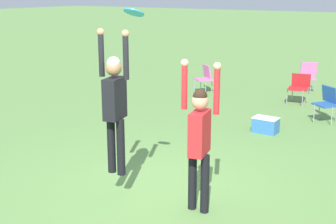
{
  "coord_description": "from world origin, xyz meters",
  "views": [
    {
      "loc": [
        3.72,
        -5.33,
        3.0
      ],
      "look_at": [
        0.15,
        0.05,
        1.3
      ],
      "focal_mm": 50.0,
      "sensor_mm": 36.0,
      "label": 1
    }
  ],
  "objects_px": {
    "camping_chair_0": "(299,86)",
    "camping_chair_2": "(205,76)",
    "person_jumping": "(115,100)",
    "person_defending": "(199,134)",
    "cooler_box": "(266,125)",
    "frisbee": "(134,12)",
    "camping_chair_5": "(307,75)",
    "camping_chair_3": "(327,101)"
  },
  "relations": [
    {
      "from": "person_jumping",
      "to": "camping_chair_5",
      "type": "relative_size",
      "value": 2.39
    },
    {
      "from": "person_jumping",
      "to": "camping_chair_2",
      "type": "xyz_separation_m",
      "value": [
        -2.5,
        7.1,
        -1.0
      ]
    },
    {
      "from": "person_jumping",
      "to": "person_defending",
      "type": "bearing_deg",
      "value": -90.0
    },
    {
      "from": "person_jumping",
      "to": "cooler_box",
      "type": "bearing_deg",
      "value": -20.98
    },
    {
      "from": "cooler_box",
      "to": "camping_chair_2",
      "type": "bearing_deg",
      "value": 137.49
    },
    {
      "from": "camping_chair_0",
      "to": "camping_chair_2",
      "type": "relative_size",
      "value": 0.98
    },
    {
      "from": "person_defending",
      "to": "frisbee",
      "type": "relative_size",
      "value": 7.67
    },
    {
      "from": "frisbee",
      "to": "camping_chair_5",
      "type": "height_order",
      "value": "frisbee"
    },
    {
      "from": "person_jumping",
      "to": "camping_chair_5",
      "type": "bearing_deg",
      "value": -13.1
    },
    {
      "from": "frisbee",
      "to": "camping_chair_3",
      "type": "xyz_separation_m",
      "value": [
        1.02,
        5.94,
        -2.22
      ]
    },
    {
      "from": "person_defending",
      "to": "frisbee",
      "type": "height_order",
      "value": "frisbee"
    },
    {
      "from": "person_jumping",
      "to": "frisbee",
      "type": "distance_m",
      "value": 1.29
    },
    {
      "from": "person_jumping",
      "to": "camping_chair_2",
      "type": "relative_size",
      "value": 2.58
    },
    {
      "from": "camping_chair_0",
      "to": "cooler_box",
      "type": "relative_size",
      "value": 1.52
    },
    {
      "from": "camping_chair_5",
      "to": "frisbee",
      "type": "bearing_deg",
      "value": 59.39
    },
    {
      "from": "person_jumping",
      "to": "camping_chair_0",
      "type": "bearing_deg",
      "value": -15.46
    },
    {
      "from": "camping_chair_0",
      "to": "camping_chair_2",
      "type": "height_order",
      "value": "camping_chair_2"
    },
    {
      "from": "person_jumping",
      "to": "cooler_box",
      "type": "distance_m",
      "value": 4.51
    },
    {
      "from": "person_defending",
      "to": "camping_chair_0",
      "type": "xyz_separation_m",
      "value": [
        -0.92,
        6.99,
        -0.63
      ]
    },
    {
      "from": "person_jumping",
      "to": "camping_chair_3",
      "type": "xyz_separation_m",
      "value": [
        1.44,
        5.89,
        -1.0
      ]
    },
    {
      "from": "person_defending",
      "to": "camping_chair_0",
      "type": "distance_m",
      "value": 7.08
    },
    {
      "from": "person_defending",
      "to": "camping_chair_5",
      "type": "relative_size",
      "value": 2.4
    },
    {
      "from": "camping_chair_2",
      "to": "camping_chair_3",
      "type": "xyz_separation_m",
      "value": [
        3.93,
        -1.22,
        0.01
      ]
    },
    {
      "from": "frisbee",
      "to": "camping_chair_0",
      "type": "xyz_separation_m",
      "value": [
        -0.11,
        7.33,
        -2.22
      ]
    },
    {
      "from": "camping_chair_0",
      "to": "camping_chair_2",
      "type": "bearing_deg",
      "value": -8.3
    },
    {
      "from": "frisbee",
      "to": "camping_chair_3",
      "type": "bearing_deg",
      "value": 80.23
    },
    {
      "from": "camping_chair_2",
      "to": "cooler_box",
      "type": "bearing_deg",
      "value": 174.34
    },
    {
      "from": "camping_chair_3",
      "to": "person_defending",
      "type": "bearing_deg",
      "value": 123.41
    },
    {
      "from": "cooler_box",
      "to": "camping_chair_5",
      "type": "bearing_deg",
      "value": 97.2
    },
    {
      "from": "person_jumping",
      "to": "person_defending",
      "type": "distance_m",
      "value": 1.31
    },
    {
      "from": "person_jumping",
      "to": "camping_chair_2",
      "type": "distance_m",
      "value": 7.6
    },
    {
      "from": "person_defending",
      "to": "camping_chair_5",
      "type": "xyz_separation_m",
      "value": [
        -1.22,
        8.63,
        -0.6
      ]
    },
    {
      "from": "frisbee",
      "to": "camping_chair_2",
      "type": "bearing_deg",
      "value": 112.12
    },
    {
      "from": "camping_chair_0",
      "to": "camping_chair_3",
      "type": "relative_size",
      "value": 0.98
    },
    {
      "from": "person_jumping",
      "to": "cooler_box",
      "type": "relative_size",
      "value": 3.99
    },
    {
      "from": "person_defending",
      "to": "frisbee",
      "type": "xyz_separation_m",
      "value": [
        -0.81,
        -0.34,
        1.59
      ]
    },
    {
      "from": "camping_chair_2",
      "to": "cooler_box",
      "type": "xyz_separation_m",
      "value": [
        3.09,
        -2.83,
        -0.32
      ]
    },
    {
      "from": "camping_chair_0",
      "to": "camping_chair_5",
      "type": "height_order",
      "value": "camping_chair_5"
    },
    {
      "from": "camping_chair_2",
      "to": "cooler_box",
      "type": "distance_m",
      "value": 4.2
    },
    {
      "from": "person_defending",
      "to": "cooler_box",
      "type": "xyz_separation_m",
      "value": [
        -0.63,
        3.99,
        -0.95
      ]
    },
    {
      "from": "person_jumping",
      "to": "camping_chair_2",
      "type": "bearing_deg",
      "value": 6.31
    },
    {
      "from": "person_defending",
      "to": "cooler_box",
      "type": "bearing_deg",
      "value": 175.93
    }
  ]
}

